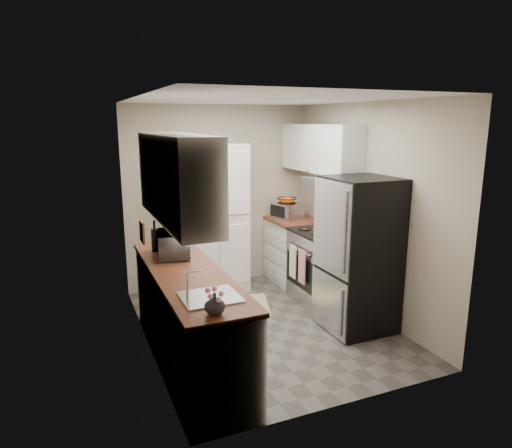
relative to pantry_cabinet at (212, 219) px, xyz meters
name	(u,v)px	position (x,y,z in m)	size (l,w,h in m)	color
ground	(265,326)	(0.20, -1.32, -1.00)	(3.20, 3.20, 0.00)	#56514C
room_shell	(264,184)	(0.18, -1.32, 0.63)	(2.64, 3.24, 2.52)	#B2A790
pantry_cabinet	(212,219)	(0.00, 0.00, 0.00)	(0.90, 0.55, 2.00)	silver
base_cabinet_left	(189,319)	(-0.79, -1.75, -0.56)	(0.60, 2.30, 0.88)	silver
countertop_left	(187,273)	(-0.79, -1.75, -0.10)	(0.63, 2.33, 0.04)	brown
base_cabinet_right	(294,252)	(1.19, -0.12, -0.56)	(0.60, 0.80, 0.88)	silver
countertop_right	(295,221)	(1.19, -0.12, -0.10)	(0.63, 0.83, 0.04)	brown
electric_range	(322,266)	(1.17, -0.93, -0.52)	(0.71, 0.78, 1.13)	#B7B7BC
refrigerator	(359,254)	(1.14, -1.73, -0.15)	(0.70, 0.72, 1.70)	#B7B7BC
microwave	(174,244)	(-0.79, -1.23, 0.05)	(0.46, 0.32, 0.26)	#BAB9BE
wine_bottle	(155,237)	(-0.94, -0.98, 0.07)	(0.08, 0.08, 0.31)	black
flower_vase	(215,304)	(-0.85, -2.77, 0.00)	(0.15, 0.15, 0.16)	white
cutting_board	(180,229)	(-0.61, -0.75, 0.08)	(0.02, 0.26, 0.32)	#3E8235
toaster_oven	(288,211)	(1.13, -0.01, 0.03)	(0.31, 0.39, 0.22)	#BCBBC1
fruit_basket	(287,199)	(1.11, -0.02, 0.20)	(0.28, 0.28, 0.12)	#F05B0D
kitchen_mat	(250,305)	(0.27, -0.70, -0.99)	(0.45, 0.72, 0.01)	#D3C888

